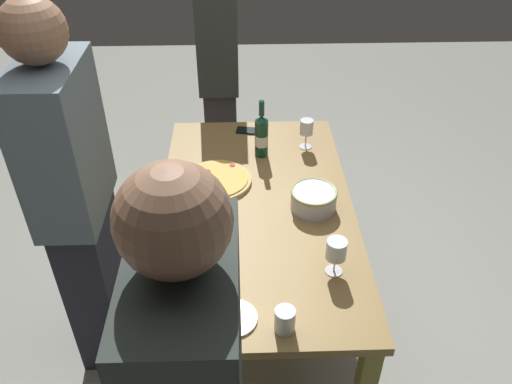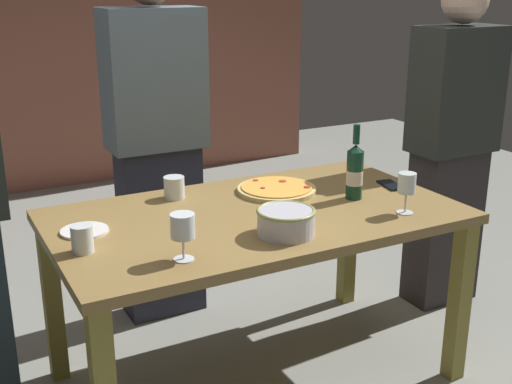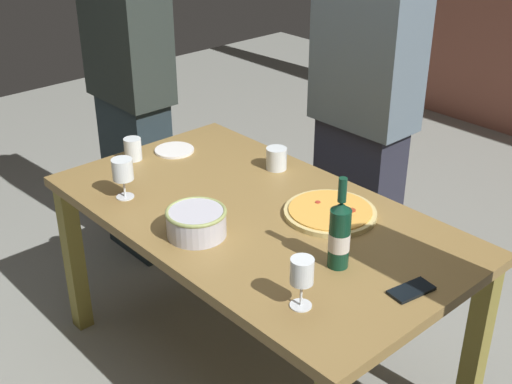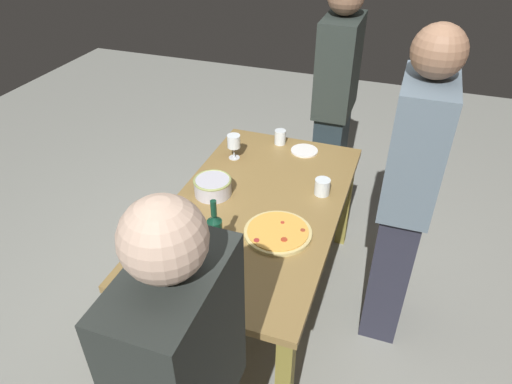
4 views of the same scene
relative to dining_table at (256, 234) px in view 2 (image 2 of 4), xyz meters
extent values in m
plane|color=gray|center=(0.00, 0.00, -0.66)|extent=(8.00, 8.00, 0.00)
cube|color=olive|center=(0.00, 0.00, 0.07)|extent=(1.60, 0.90, 0.04)
cube|color=olive|center=(0.74, -0.40, -0.30)|extent=(0.07, 0.07, 0.71)
cube|color=olive|center=(-0.74, 0.40, -0.30)|extent=(0.07, 0.07, 0.71)
cube|color=olive|center=(0.74, 0.40, -0.30)|extent=(0.07, 0.07, 0.71)
cube|color=#915443|center=(0.00, 3.20, 0.66)|extent=(4.25, 0.16, 2.63)
cylinder|color=#D1BB74|center=(0.20, 0.19, 0.10)|extent=(0.34, 0.34, 0.02)
cylinder|color=#EDA843|center=(0.20, 0.19, 0.11)|extent=(0.31, 0.31, 0.01)
cylinder|color=#B33625|center=(0.13, 0.19, 0.12)|extent=(0.02, 0.02, 0.00)
cylinder|color=#AC391F|center=(0.26, 0.24, 0.12)|extent=(0.03, 0.03, 0.00)
cylinder|color=#9C3C25|center=(0.16, 0.30, 0.12)|extent=(0.02, 0.02, 0.00)
cylinder|color=#A82E2A|center=(0.31, 0.11, 0.12)|extent=(0.03, 0.03, 0.00)
cylinder|color=silver|center=(-0.02, -0.26, 0.14)|extent=(0.21, 0.21, 0.09)
torus|color=#97A55E|center=(-0.02, -0.26, 0.18)|extent=(0.21, 0.21, 0.01)
cylinder|color=#103A27|center=(0.44, -0.04, 0.20)|extent=(0.07, 0.07, 0.20)
cone|color=#103A27|center=(0.44, -0.04, 0.31)|extent=(0.07, 0.07, 0.03)
cylinder|color=#103A27|center=(0.44, -0.04, 0.37)|extent=(0.03, 0.03, 0.08)
cylinder|color=silver|center=(0.44, -0.04, 0.18)|extent=(0.07, 0.07, 0.06)
cylinder|color=white|center=(0.51, -0.28, 0.09)|extent=(0.07, 0.07, 0.00)
cylinder|color=white|center=(0.51, -0.28, 0.14)|extent=(0.01, 0.01, 0.08)
cylinder|color=white|center=(0.51, -0.28, 0.22)|extent=(0.07, 0.07, 0.08)
cylinder|color=maroon|center=(0.51, -0.28, 0.19)|extent=(0.06, 0.06, 0.02)
cylinder|color=white|center=(-0.43, -0.30, 0.09)|extent=(0.07, 0.07, 0.00)
cylinder|color=white|center=(-0.43, -0.30, 0.13)|extent=(0.01, 0.01, 0.07)
cylinder|color=white|center=(-0.43, -0.30, 0.21)|extent=(0.08, 0.08, 0.08)
cylinder|color=maroon|center=(-0.43, -0.30, 0.18)|extent=(0.07, 0.07, 0.03)
cylinder|color=white|center=(-0.22, 0.31, 0.14)|extent=(0.09, 0.09, 0.09)
cylinder|color=white|center=(-0.70, -0.08, 0.14)|extent=(0.07, 0.07, 0.10)
cylinder|color=white|center=(-0.65, 0.10, 0.10)|extent=(0.17, 0.17, 0.01)
cube|color=black|center=(0.69, 0.02, 0.10)|extent=(0.09, 0.15, 0.01)
cube|color=#272835|center=(-0.13, 0.76, -0.23)|extent=(0.39, 0.20, 0.86)
cube|color=slate|center=(-0.13, 0.76, 0.53)|extent=(0.45, 0.24, 0.65)
cube|color=#2D292A|center=(1.20, 0.19, -0.25)|extent=(0.36, 0.20, 0.81)
cube|color=#292E2B|center=(1.20, 0.19, 0.46)|extent=(0.42, 0.24, 0.61)
sphere|color=beige|center=(1.20, 0.19, 0.88)|extent=(0.22, 0.22, 0.22)
camera|label=1|loc=(-1.88, 0.06, 1.58)|focal=36.37mm
camera|label=2|loc=(-1.14, -2.16, 0.98)|focal=46.08mm
camera|label=3|loc=(1.63, -1.47, 1.31)|focal=47.54mm
camera|label=4|loc=(1.91, 0.67, 1.58)|focal=32.41mm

